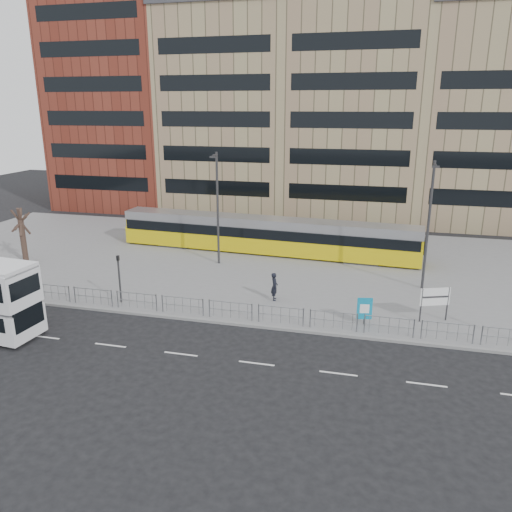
% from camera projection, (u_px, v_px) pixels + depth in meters
% --- Properties ---
extents(ground, '(120.00, 120.00, 0.00)m').
position_uv_depth(ground, '(240.00, 326.00, 28.76)').
color(ground, black).
rests_on(ground, ground).
extents(plaza, '(64.00, 24.00, 0.15)m').
position_uv_depth(plaza, '(281.00, 263.00, 39.88)').
color(plaza, slate).
rests_on(plaza, ground).
extents(kerb, '(64.00, 0.25, 0.17)m').
position_uv_depth(kerb, '(240.00, 324.00, 28.79)').
color(kerb, gray).
rests_on(kerb, ground).
extents(building_row, '(70.40, 18.40, 31.20)m').
position_uv_depth(building_row, '(334.00, 99.00, 56.47)').
color(building_row, maroon).
rests_on(building_row, ground).
extents(pedestrian_barrier, '(32.07, 0.07, 1.10)m').
position_uv_depth(pedestrian_barrier, '(276.00, 310.00, 28.48)').
color(pedestrian_barrier, gray).
rests_on(pedestrian_barrier, plaza).
extents(road_markings, '(62.00, 0.12, 0.01)m').
position_uv_depth(road_markings, '(237.00, 361.00, 24.82)').
color(road_markings, white).
rests_on(road_markings, ground).
extents(tram, '(25.61, 4.01, 3.01)m').
position_uv_depth(tram, '(265.00, 235.00, 42.17)').
color(tram, '#D5BC0B').
rests_on(tram, plaza).
extents(station_sign, '(1.68, 0.68, 2.03)m').
position_uv_depth(station_sign, '(435.00, 298.00, 28.68)').
color(station_sign, '#2D2D30').
rests_on(station_sign, plaza).
extents(ad_panel, '(0.85, 0.23, 1.61)m').
position_uv_depth(ad_panel, '(365.00, 309.00, 28.38)').
color(ad_panel, '#2D2D30').
rests_on(ad_panel, plaza).
extents(pedestrian, '(0.59, 0.75, 1.83)m').
position_uv_depth(pedestrian, '(274.00, 286.00, 31.95)').
color(pedestrian, black).
rests_on(pedestrian, plaza).
extents(traffic_light_west, '(0.17, 0.21, 3.10)m').
position_uv_depth(traffic_light_west, '(119.00, 273.00, 31.30)').
color(traffic_light_west, '#2D2D30').
rests_on(traffic_light_west, plaza).
extents(lamp_post_west, '(0.45, 1.04, 8.72)m').
position_uv_depth(lamp_post_west, '(217.00, 205.00, 38.28)').
color(lamp_post_west, '#2D2D30').
rests_on(lamp_post_west, plaza).
extents(lamp_post_east, '(0.45, 1.04, 8.67)m').
position_uv_depth(lamp_post_east, '(429.00, 221.00, 32.88)').
color(lamp_post_east, '#2D2D30').
rests_on(lamp_post_east, plaza).
extents(bare_tree, '(3.90, 3.90, 6.38)m').
position_uv_depth(bare_tree, '(18.00, 205.00, 38.76)').
color(bare_tree, '#32211B').
rests_on(bare_tree, plaza).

